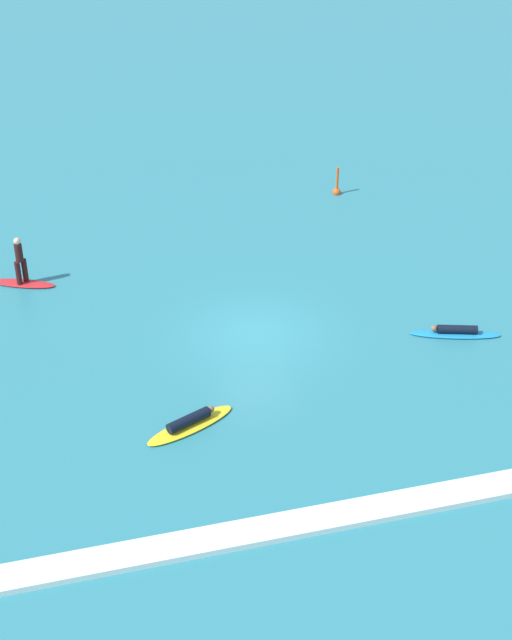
# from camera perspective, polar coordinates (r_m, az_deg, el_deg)

# --- Properties ---
(ground_plane) EXTENTS (120.00, 120.00, 0.00)m
(ground_plane) POSITION_cam_1_polar(r_m,az_deg,el_deg) (32.06, 0.00, -0.76)
(ground_plane) COLOR teal
(ground_plane) RESTS_ON ground
(surfer_on_red_board) EXTENTS (2.50, 1.57, 1.94)m
(surfer_on_red_board) POSITION_cam_1_polar(r_m,az_deg,el_deg) (35.76, -14.07, 2.82)
(surfer_on_red_board) COLOR red
(surfer_on_red_board) RESTS_ON ground_plane
(surfer_on_yellow_board) EXTENTS (3.03, 1.86, 0.43)m
(surfer_on_yellow_board) POSITION_cam_1_polar(r_m,az_deg,el_deg) (27.78, -4.03, -6.27)
(surfer_on_yellow_board) COLOR yellow
(surfer_on_yellow_board) RESTS_ON ground_plane
(surfer_on_blue_board) EXTENTS (3.12, 1.49, 0.39)m
(surfer_on_blue_board) POSITION_cam_1_polar(r_m,az_deg,el_deg) (32.56, 12.04, -0.72)
(surfer_on_blue_board) COLOR #1E8CD1
(surfer_on_blue_board) RESTS_ON ground_plane
(marker_buoy) EXTENTS (0.37, 0.37, 1.35)m
(marker_buoy) POSITION_cam_1_polar(r_m,az_deg,el_deg) (42.42, 4.94, 7.93)
(marker_buoy) COLOR #E55119
(marker_buoy) RESTS_ON ground_plane
(wave_crest) EXTENTS (25.95, 0.90, 0.18)m
(wave_crest) POSITION_cam_1_polar(r_m,az_deg,el_deg) (24.97, 5.61, -11.70)
(wave_crest) COLOR white
(wave_crest) RESTS_ON ground_plane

